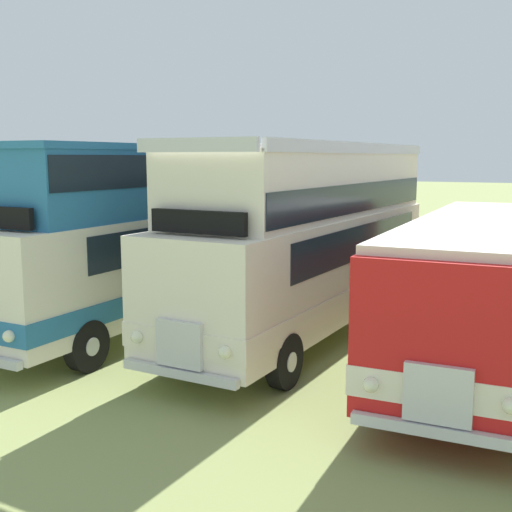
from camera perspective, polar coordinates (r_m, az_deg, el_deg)
name	(u,v)px	position (r m, az deg, el deg)	size (l,w,h in m)	color
ground_plane	(478,361)	(14.24, 19.13, -8.85)	(200.00, 200.00, 0.00)	#8C9956
bus_first_in_row	(158,225)	(16.56, -8.73, 2.71)	(2.76, 11.17, 4.49)	silver
bus_second_in_row	(310,236)	(15.14, 4.82, 1.78)	(2.99, 10.47, 4.52)	silver
bus_third_in_row	(482,279)	(13.72, 19.44, -1.98)	(2.81, 10.31, 2.99)	red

